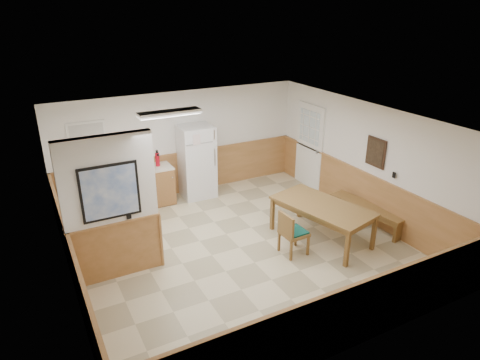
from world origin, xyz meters
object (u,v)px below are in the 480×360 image
dining_bench (367,209)px  dining_chair (290,231)px  soap_bottle (94,173)px  refrigerator (197,162)px  dining_table (322,209)px  fire_extinguisher (157,159)px

dining_bench → dining_chair: 2.10m
dining_chair → soap_bottle: (-2.82, 3.28, 0.50)m
dining_bench → dining_chair: bearing=177.0°
refrigerator → dining_table: (1.33, -3.08, -0.21)m
refrigerator → dining_table: bearing=-64.5°
refrigerator → dining_bench: 4.02m
dining_chair → fire_extinguisher: bearing=111.2°
dining_table → soap_bottle: 4.82m
refrigerator → dining_chair: size_ratio=2.05×
fire_extinguisher → soap_bottle: (-1.42, -0.06, -0.07)m
dining_chair → dining_bench: bearing=4.3°
refrigerator → dining_bench: refrigerator is taller
dining_table → soap_bottle: bearing=125.9°
dining_bench → refrigerator: bearing=121.2°
fire_extinguisher → dining_chair: bearing=-58.5°
dining_table → dining_chair: 0.89m
dining_chair → fire_extinguisher: size_ratio=2.23×
dining_table → soap_bottle: (-3.68, 3.09, 0.34)m
fire_extinguisher → soap_bottle: 1.42m
dining_bench → dining_chair: size_ratio=2.08×
dining_bench → soap_bottle: bearing=139.1°
dining_bench → fire_extinguisher: size_ratio=4.64×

